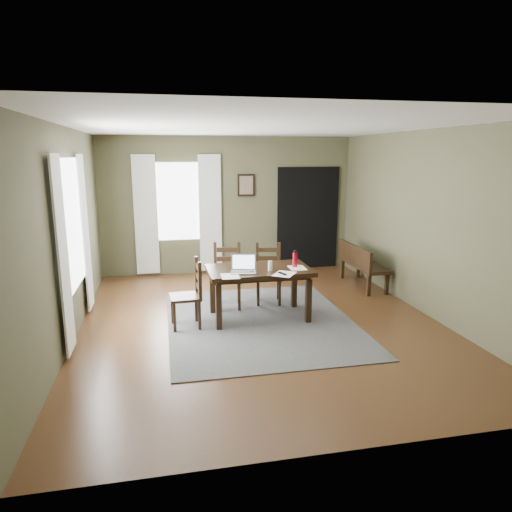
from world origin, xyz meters
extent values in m
cube|color=#492C16|center=(0.00, 0.00, -0.01)|extent=(5.00, 6.00, 0.01)
cube|color=#4C4C32|center=(0.00, 3.00, 1.35)|extent=(5.00, 0.02, 2.70)
cube|color=#4C4C32|center=(0.00, -3.00, 1.35)|extent=(5.00, 0.02, 2.70)
cube|color=#4C4C32|center=(-2.50, 0.00, 1.35)|extent=(0.02, 6.00, 2.70)
cube|color=#4C4C32|center=(2.50, 0.00, 1.35)|extent=(0.02, 6.00, 2.70)
cube|color=white|center=(0.00, 0.00, 2.70)|extent=(5.00, 6.00, 0.02)
cube|color=#424242|center=(0.00, 0.00, 0.01)|extent=(2.60, 3.20, 0.01)
cube|color=black|center=(0.02, 0.17, 0.72)|extent=(1.48, 0.90, 0.06)
cube|color=black|center=(0.02, 0.17, 0.66)|extent=(1.32, 0.74, 0.05)
cube|color=black|center=(-0.62, -0.19, 0.33)|extent=(0.08, 0.08, 0.63)
cube|color=black|center=(-0.63, 0.50, 0.33)|extent=(0.08, 0.08, 0.63)
cube|color=black|center=(0.66, -0.17, 0.33)|extent=(0.08, 0.08, 0.63)
cube|color=black|center=(0.65, 0.52, 0.33)|extent=(0.08, 0.08, 0.63)
cube|color=black|center=(-1.05, 0.01, 0.43)|extent=(0.44, 0.44, 0.04)
cube|color=black|center=(-1.23, 0.16, 0.21)|extent=(0.04, 0.04, 0.40)
cube|color=black|center=(-0.89, 0.18, 0.21)|extent=(0.04, 0.04, 0.40)
cube|color=black|center=(-1.21, -0.17, 0.21)|extent=(0.04, 0.04, 0.40)
cube|color=black|center=(-0.88, -0.15, 0.21)|extent=(0.04, 0.04, 0.40)
cube|color=black|center=(-0.88, 0.19, 0.70)|extent=(0.05, 0.05, 0.51)
cube|color=black|center=(-0.86, -0.16, 0.70)|extent=(0.05, 0.05, 0.51)
cube|color=black|center=(-0.87, 0.02, 0.56)|extent=(0.04, 0.31, 0.07)
cube|color=black|center=(-0.87, 0.02, 0.70)|extent=(0.04, 0.31, 0.07)
cube|color=black|center=(-0.87, 0.02, 0.84)|extent=(0.04, 0.31, 0.07)
cube|color=black|center=(-0.37, 0.71, 0.46)|extent=(0.49, 0.49, 0.04)
cube|color=black|center=(-0.57, 0.56, 0.22)|extent=(0.05, 0.05, 0.43)
cube|color=black|center=(-0.52, 0.91, 0.22)|extent=(0.05, 0.05, 0.43)
cube|color=black|center=(-0.22, 0.51, 0.22)|extent=(0.05, 0.05, 0.43)
cube|color=black|center=(-0.17, 0.86, 0.22)|extent=(0.05, 0.05, 0.43)
cube|color=black|center=(-0.52, 0.93, 0.74)|extent=(0.05, 0.05, 0.54)
cube|color=black|center=(-0.15, 0.88, 0.74)|extent=(0.05, 0.05, 0.54)
cube|color=black|center=(-0.34, 0.91, 0.59)|extent=(0.32, 0.07, 0.07)
cube|color=black|center=(-0.34, 0.91, 0.74)|extent=(0.32, 0.07, 0.07)
cube|color=black|center=(-0.34, 0.91, 0.88)|extent=(0.32, 0.07, 0.07)
cube|color=black|center=(0.31, 0.80, 0.44)|extent=(0.48, 0.48, 0.04)
cube|color=black|center=(0.11, 0.66, 0.21)|extent=(0.05, 0.05, 0.40)
cube|color=black|center=(0.17, 0.99, 0.21)|extent=(0.05, 0.05, 0.40)
cube|color=black|center=(0.44, 0.60, 0.21)|extent=(0.05, 0.05, 0.40)
cube|color=black|center=(0.50, 0.93, 0.21)|extent=(0.05, 0.05, 0.40)
cube|color=black|center=(0.17, 1.01, 0.70)|extent=(0.05, 0.05, 0.51)
cube|color=black|center=(0.52, 0.95, 0.70)|extent=(0.05, 0.05, 0.51)
cube|color=black|center=(0.34, 0.98, 0.56)|extent=(0.30, 0.08, 0.07)
cube|color=black|center=(0.34, 0.98, 0.70)|extent=(0.30, 0.08, 0.07)
cube|color=black|center=(0.34, 0.98, 0.84)|extent=(0.30, 0.08, 0.07)
cube|color=black|center=(2.22, 1.41, 0.41)|extent=(0.44, 1.36, 0.06)
cube|color=black|center=(2.38, 0.83, 0.19)|extent=(0.06, 0.06, 0.38)
cube|color=black|center=(2.06, 0.83, 0.19)|extent=(0.06, 0.06, 0.38)
cube|color=black|center=(2.38, 1.99, 0.19)|extent=(0.06, 0.06, 0.38)
cube|color=black|center=(2.06, 1.99, 0.19)|extent=(0.06, 0.06, 0.38)
cube|color=black|center=(2.03, 1.41, 0.60)|extent=(0.05, 1.36, 0.33)
cube|color=#B7B7BC|center=(-0.25, -0.04, 0.76)|extent=(0.39, 0.31, 0.02)
cube|color=#B7B7BC|center=(-0.22, 0.09, 0.87)|extent=(0.36, 0.13, 0.23)
cube|color=silver|center=(-0.22, 0.08, 0.87)|extent=(0.31, 0.10, 0.19)
cube|color=#3F3F42|center=(-0.25, -0.05, 0.77)|extent=(0.32, 0.20, 0.00)
cube|color=#3F3F42|center=(-0.13, -0.03, 0.76)|extent=(0.06, 0.09, 0.03)
cube|color=black|center=(0.26, -0.22, 0.76)|extent=(0.09, 0.17, 0.02)
cylinder|color=silver|center=(0.14, 0.01, 0.82)|extent=(0.08, 0.08, 0.14)
cylinder|color=#B20D22|center=(0.54, 0.14, 0.85)|extent=(0.09, 0.09, 0.21)
cylinder|color=black|center=(0.54, 0.14, 0.98)|extent=(0.06, 0.06, 0.03)
cube|color=white|center=(-0.46, -0.19, 0.75)|extent=(0.25, 0.32, 0.00)
cube|color=white|center=(0.29, -0.22, 0.75)|extent=(0.40, 0.42, 0.00)
cube|color=white|center=(0.56, 0.07, 0.75)|extent=(0.25, 0.31, 0.00)
cube|color=white|center=(-2.47, 0.20, 1.45)|extent=(0.01, 1.30, 1.70)
cube|color=white|center=(-1.00, 2.97, 1.45)|extent=(1.00, 0.01, 1.50)
cube|color=silver|center=(-2.44, -0.62, 1.20)|extent=(0.03, 0.48, 2.30)
cube|color=silver|center=(-2.44, 1.02, 1.20)|extent=(0.03, 0.48, 2.30)
cube|color=silver|center=(-1.62, 2.94, 1.20)|extent=(0.44, 0.03, 2.30)
cube|color=silver|center=(-0.38, 2.94, 1.20)|extent=(0.44, 0.03, 2.30)
cube|color=black|center=(0.35, 2.97, 1.75)|extent=(0.34, 0.03, 0.44)
cube|color=brown|center=(0.35, 2.96, 1.75)|extent=(0.27, 0.01, 0.36)
cube|color=black|center=(1.65, 2.97, 1.05)|extent=(1.30, 0.03, 2.10)
camera|label=1|loc=(-1.31, -6.03, 2.33)|focal=32.00mm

